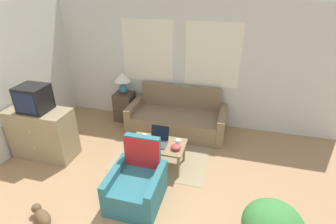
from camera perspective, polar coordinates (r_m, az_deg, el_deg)
The scene contains 16 objects.
wall_back at distance 5.56m, azimuth 3.26°, elevation 10.22°, with size 6.45×0.06×2.60m.
wall_left at distance 5.37m, azimuth -31.69°, elevation 5.39°, with size 0.05×4.56×2.60m.
rug at distance 5.17m, azimuth -0.31°, elevation -7.33°, with size 1.69×1.94×0.01m.
couch at distance 5.56m, azimuth 2.06°, elevation -1.45°, with size 2.01×0.88×0.89m.
armchair at distance 3.96m, azimuth -6.70°, elevation -15.47°, with size 0.72×0.80×0.92m.
tv_dresser at distance 5.19m, azimuth -25.60°, elevation -4.20°, with size 1.11×0.53×0.92m.
television at distance 4.90m, azimuth -27.21°, elevation 2.63°, with size 0.47×0.42×0.45m.
side_table at distance 6.03m, azimuth -9.42°, elevation 1.23°, with size 0.40×0.40×0.65m.
table_lamp at distance 5.78m, azimuth -9.90°, elevation 6.96°, with size 0.38×0.38×0.47m.
coffee_table at distance 4.48m, azimuth -2.33°, elevation -7.42°, with size 0.94×0.55×0.44m.
laptop at distance 4.44m, azimuth -2.09°, elevation -6.04°, with size 0.31×0.32×0.26m.
cup_navy at distance 4.51m, azimuth -6.69°, elevation -5.84°, with size 0.08×0.08×0.10m.
cup_yellow at distance 4.42m, azimuth 2.21°, elevation -6.51°, with size 0.09×0.09×0.08m.
cup_white at distance 4.54m, azimuth -5.19°, elevation -5.49°, with size 0.09×0.09×0.10m.
snack_bowl at distance 4.30m, azimuth 1.73°, elevation -7.67°, with size 0.16×0.16×0.08m.
cat_black at distance 4.13m, azimuth -25.78°, elevation -19.81°, with size 0.53×0.34×0.19m.
Camera 1 is at (1.07, -1.62, 2.95)m, focal length 28.00 mm.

